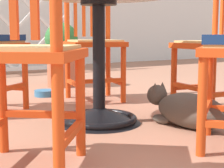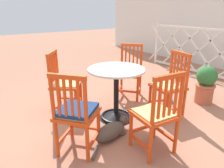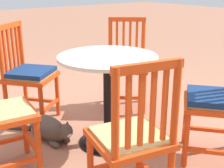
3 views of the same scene
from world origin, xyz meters
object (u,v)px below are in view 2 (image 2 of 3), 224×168
Objects in this scene: tabby_cat at (112,130)px; terracotta_planter at (206,84)px; pet_water_bowl at (168,100)px; orange_chair_facing_out at (169,86)px; cafe_table at (116,99)px; orange_chair_at_corner at (64,84)px; orange_chair_near_fence at (130,72)px; orange_chair_by_planter at (156,115)px; orange_chair_tucked_in at (76,113)px.

terracotta_planter is (0.09, 1.81, 0.23)m from tabby_cat.
terracotta_planter is 3.65× the size of pet_water_bowl.
orange_chair_facing_out reaches higher than terracotta_planter.
orange_chair_at_corner reaches higher than cafe_table.
pet_water_bowl is at bearing 34.14° from orange_chair_near_fence.
orange_chair_facing_out is 0.60m from pet_water_bowl.
orange_chair_at_corner is 2.23m from terracotta_planter.
orange_chair_by_planter is (0.82, -0.11, 0.15)m from cafe_table.
orange_chair_near_fence is 1.50m from orange_chair_by_planter.
tabby_cat is (0.36, -0.33, -0.19)m from cafe_table.
orange_chair_by_planter reaches higher than terracotta_planter.
orange_chair_near_fence reaches higher than cafe_table.
orange_chair_at_corner is at bearing -141.10° from cafe_table.
cafe_table is 1.08× the size of tabby_cat.
orange_chair_near_fence is at bearing 83.43° from orange_chair_at_corner.
tabby_cat is at bearing -89.52° from orange_chair_facing_out.
cafe_table is 0.52m from tabby_cat.
orange_chair_facing_out is (-0.47, 0.79, 0.00)m from orange_chair_by_planter.
orange_chair_near_fence is 1.47× the size of terracotta_planter.
orange_chair_near_fence is 1.62m from orange_chair_tucked_in.
orange_chair_by_planter reaches higher than tabby_cat.
orange_chair_facing_out is 1.30× the size of tabby_cat.
pet_water_bowl is (-0.28, 1.36, -0.07)m from tabby_cat.
orange_chair_facing_out reaches higher than cafe_table.
orange_chair_tucked_in is at bearing -60.57° from orange_chair_near_fence.
orange_chair_tucked_in is 0.82m from orange_chair_by_planter.
pet_water_bowl is at bearing 122.90° from orange_chair_by_planter.
orange_chair_at_corner is 1.30× the size of tabby_cat.
tabby_cat is 1.83m from terracotta_planter.
orange_chair_tucked_in is at bearing -94.42° from tabby_cat.
orange_chair_by_planter is (1.42, 0.38, 0.00)m from orange_chair_at_corner.
cafe_table is at bearing -117.04° from orange_chair_facing_out.
orange_chair_near_fence is at bearing 149.60° from orange_chair_by_planter.
orange_chair_tucked_in is 1.47× the size of terracotta_planter.
orange_chair_tucked_in is 0.56m from tabby_cat.
orange_chair_by_planter is 1.30× the size of tabby_cat.
orange_chair_by_planter is at bearing 15.06° from orange_chair_at_corner.
orange_chair_tucked_in is 1.30× the size of tabby_cat.
orange_chair_near_fence is 1.30× the size of tabby_cat.
cafe_table is 0.85m from orange_chair_tucked_in.
terracotta_planter is (-0.37, 1.59, -0.11)m from orange_chair_by_planter.
orange_chair_tucked_in reaches higher than cafe_table.
pet_water_bowl is at bearing 85.42° from cafe_table.
tabby_cat is at bearing 9.45° from orange_chair_at_corner.
cafe_table is 1.06m from pet_water_bowl.
cafe_table is 0.83× the size of orange_chair_tucked_in.
orange_chair_by_planter is 5.36× the size of pet_water_bowl.
pet_water_bowl is (-0.73, 1.13, -0.41)m from orange_chair_by_planter.
pet_water_bowl is at bearing -128.59° from terracotta_planter.
orange_chair_near_fence is 0.79m from pet_water_bowl.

